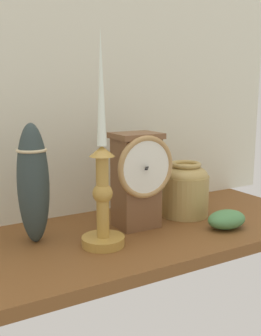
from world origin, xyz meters
TOP-DOWN VIEW (x-y plane):
  - ground_plane at (0.00, 0.00)cm, footprint 100.00×36.00cm
  - back_wall at (0.00, 18.50)cm, footprint 120.00×2.00cm
  - mantel_clock at (6.99, 1.86)cm, footprint 13.40×10.50cm
  - candlestick_tall_left at (-4.35, -3.96)cm, footprint 8.49×8.49cm
  - brass_vase_jar at (21.41, 3.53)cm, footprint 11.42×11.42cm
  - tall_ceramic_vase at (-15.26, 4.49)cm, footprint 6.23×6.23cm
  - ivy_sprig at (23.53, -8.77)cm, footprint 9.26×6.49cm

SIDE VIEW (x-z plane):
  - ground_plane at x=0.00cm, z-range -2.40..0.00cm
  - ivy_sprig at x=23.53cm, z-range 0.00..4.09cm
  - brass_vase_jar at x=21.41cm, z-range 0.18..13.30cm
  - mantel_clock at x=6.99cm, z-range 0.71..21.70cm
  - candlestick_tall_left at x=-4.35cm, z-range -8.83..32.37cm
  - tall_ceramic_vase at x=-15.26cm, z-range 0.15..24.08cm
  - back_wall at x=0.00cm, z-range 0.00..65.00cm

